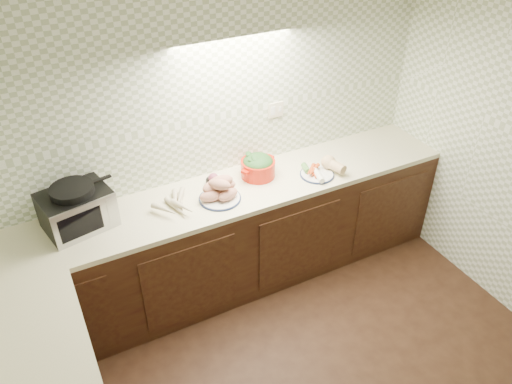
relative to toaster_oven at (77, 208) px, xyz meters
name	(u,v)px	position (x,y,z in m)	size (l,w,h in m)	color
room	(368,229)	(1.05, -1.60, 0.58)	(3.60, 3.60, 2.60)	black
counter	(186,347)	(0.37, -0.92, -0.59)	(3.60, 3.60, 0.90)	black
toaster_oven	(77,208)	(0.00, 0.00, 0.00)	(0.49, 0.42, 0.31)	black
parsnip_pile	(164,207)	(0.55, -0.10, -0.11)	(0.36, 0.31, 0.07)	beige
sweet_potato_plate	(219,190)	(0.96, -0.15, -0.07)	(0.31, 0.31, 0.18)	#141E40
onion_bowl	(215,181)	(0.99, 0.02, -0.10)	(0.14, 0.14, 0.11)	black
dutch_oven	(258,166)	(1.34, 0.00, -0.05)	(0.34, 0.34, 0.18)	red
veg_plate	(322,168)	(1.80, -0.19, -0.10)	(0.32, 0.30, 0.12)	#141E40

